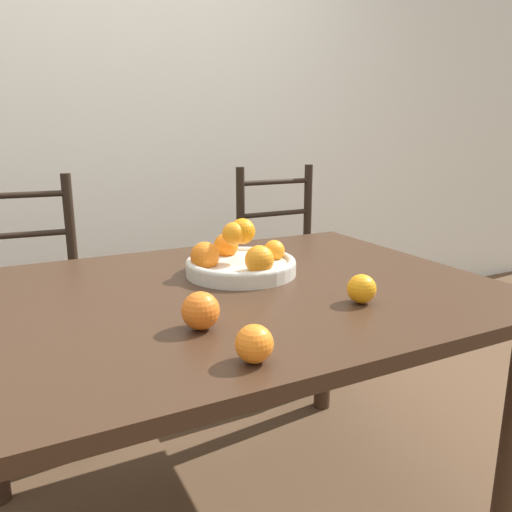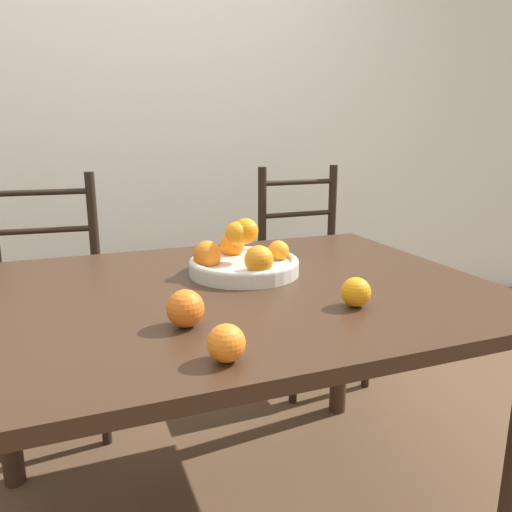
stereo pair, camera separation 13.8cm
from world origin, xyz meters
TOP-DOWN VIEW (x-y plane):
  - wall_back at (0.00, 1.54)m, footprint 8.00×0.06m
  - dining_table at (0.00, 0.00)m, footprint 1.42×1.05m
  - fruit_bowl at (0.08, 0.11)m, footprint 0.33×0.33m
  - orange_loose_0 at (0.24, -0.26)m, footprint 0.07×0.07m
  - orange_loose_1 at (-0.14, -0.43)m, footprint 0.07×0.07m
  - orange_loose_2 at (-0.17, -0.23)m, footprint 0.08×0.08m
  - chair_left at (-0.49, 0.80)m, footprint 0.45×0.43m
  - chair_right at (0.67, 0.80)m, footprint 0.42×0.41m

SIDE VIEW (x-z plane):
  - chair_left at x=-0.49m, z-range -0.03..0.98m
  - chair_right at x=0.67m, z-range -0.03..0.98m
  - dining_table at x=0.00m, z-range 0.28..1.04m
  - orange_loose_1 at x=-0.14m, z-range 0.76..0.83m
  - orange_loose_0 at x=0.24m, z-range 0.76..0.83m
  - orange_loose_2 at x=-0.17m, z-range 0.76..0.84m
  - fruit_bowl at x=0.08m, z-range 0.72..0.88m
  - wall_back at x=0.00m, z-range 0.00..2.60m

